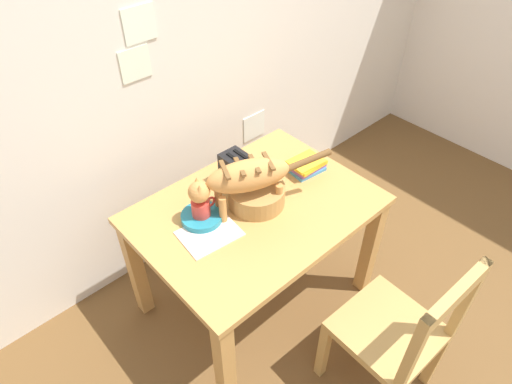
# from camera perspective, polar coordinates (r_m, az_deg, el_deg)

# --- Properties ---
(wall_rear) EXTENTS (5.12, 0.11, 2.50)m
(wall_rear) POSITION_cam_1_polar(r_m,az_deg,el_deg) (2.41, -11.08, 16.80)
(wall_rear) COLOR silver
(wall_rear) RESTS_ON ground_plane
(dining_table) EXTENTS (1.15, 0.84, 0.72)m
(dining_table) POSITION_cam_1_polar(r_m,az_deg,el_deg) (2.26, 0.00, -3.68)
(dining_table) COLOR #BF8A48
(dining_table) RESTS_ON ground_plane
(cat) EXTENTS (0.64, 0.33, 0.29)m
(cat) POSITION_cam_1_polar(r_m,az_deg,el_deg) (2.05, -1.45, 1.76)
(cat) COLOR #CB8A46
(cat) RESTS_ON dining_table
(saucer_bowl) EXTENTS (0.20, 0.20, 0.04)m
(saucer_bowl) POSITION_cam_1_polar(r_m,az_deg,el_deg) (2.13, -6.89, -3.18)
(saucer_bowl) COLOR teal
(saucer_bowl) RESTS_ON dining_table
(coffee_mug) EXTENTS (0.13, 0.09, 0.08)m
(coffee_mug) POSITION_cam_1_polar(r_m,az_deg,el_deg) (2.09, -6.95, -1.99)
(coffee_mug) COLOR red
(coffee_mug) RESTS_ON saucer_bowl
(magazine) EXTENTS (0.28, 0.23, 0.01)m
(magazine) POSITION_cam_1_polar(r_m,az_deg,el_deg) (2.07, -5.93, -5.26)
(magazine) COLOR beige
(magazine) RESTS_ON dining_table
(book_stack) EXTENTS (0.20, 0.15, 0.07)m
(book_stack) POSITION_cam_1_polar(r_m,az_deg,el_deg) (2.40, 6.43, 3.43)
(book_stack) COLOR #428CC4
(book_stack) RESTS_ON dining_table
(wicker_basket) EXTENTS (0.28, 0.28, 0.10)m
(wicker_basket) POSITION_cam_1_polar(r_m,az_deg,el_deg) (2.18, 0.03, -0.31)
(wicker_basket) COLOR #AE8043
(wicker_basket) RESTS_ON dining_table
(toaster) EXTENTS (0.12, 0.20, 0.18)m
(toaster) POSITION_cam_1_polar(r_m,az_deg,el_deg) (2.27, -2.01, 2.60)
(toaster) COLOR black
(toaster) RESTS_ON dining_table
(wooden_chair_near) EXTENTS (0.43, 0.43, 0.92)m
(wooden_chair_near) POSITION_cam_1_polar(r_m,az_deg,el_deg) (2.16, 17.40, -16.75)
(wooden_chair_near) COLOR tan
(wooden_chair_near) RESTS_ON ground_plane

